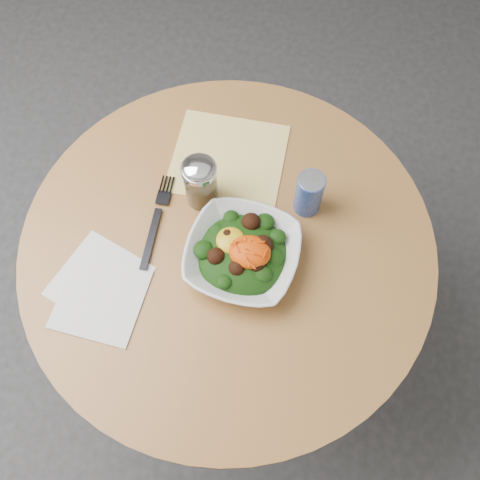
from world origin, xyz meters
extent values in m
plane|color=#2D2D30|center=(0.00, 0.00, 0.00)|extent=(6.00, 6.00, 0.00)
cylinder|color=black|center=(0.00, 0.00, 0.01)|extent=(0.52, 0.52, 0.03)
cylinder|color=black|center=(0.00, 0.00, 0.35)|extent=(0.10, 0.10, 0.71)
cylinder|color=#AD783E|center=(0.00, 0.00, 0.73)|extent=(0.90, 0.90, 0.04)
cube|color=#DCA40B|center=(-0.03, 0.21, 0.75)|extent=(0.27, 0.25, 0.00)
cube|color=silver|center=(-0.25, -0.13, 0.75)|extent=(0.22, 0.22, 0.00)
cube|color=silver|center=(-0.24, -0.17, 0.75)|extent=(0.19, 0.19, 0.00)
imported|color=silver|center=(0.04, -0.04, 0.78)|extent=(0.26, 0.26, 0.06)
ellipsoid|color=black|center=(0.04, -0.04, 0.78)|extent=(0.19, 0.19, 0.07)
ellipsoid|color=gold|center=(0.01, -0.02, 0.81)|extent=(0.06, 0.06, 0.02)
ellipsoid|color=#F35A05|center=(0.05, -0.04, 0.81)|extent=(0.09, 0.07, 0.04)
cube|color=black|center=(-0.16, -0.02, 0.76)|extent=(0.02, 0.15, 0.00)
cube|color=black|center=(-0.16, 0.10, 0.76)|extent=(0.03, 0.08, 0.00)
cylinder|color=silver|center=(-0.07, 0.10, 0.81)|extent=(0.07, 0.07, 0.11)
cylinder|color=olive|center=(-0.07, 0.10, 0.78)|extent=(0.06, 0.06, 0.06)
cylinder|color=silver|center=(-0.07, 0.10, 0.87)|extent=(0.08, 0.08, 0.01)
ellipsoid|color=silver|center=(-0.07, 0.10, 0.87)|extent=(0.07, 0.07, 0.03)
cylinder|color=navy|center=(0.16, 0.12, 0.80)|extent=(0.06, 0.06, 0.11)
cylinder|color=silver|center=(0.16, 0.12, 0.86)|extent=(0.06, 0.06, 0.00)
cube|color=silver|center=(0.16, 0.12, 0.86)|extent=(0.01, 0.02, 0.00)
camera|label=1|loc=(0.10, -0.47, 1.80)|focal=40.00mm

